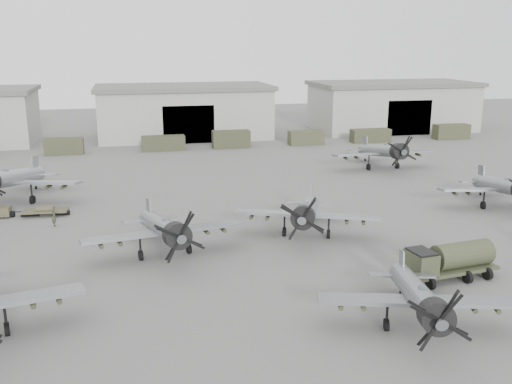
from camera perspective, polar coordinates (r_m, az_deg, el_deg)
ground at (r=39.28m, az=2.19°, el=-8.69°), size 220.00×220.00×0.00m
hangar_center at (r=97.86m, az=-7.20°, el=8.03°), size 29.00×14.80×8.70m
hangar_right at (r=108.32m, az=13.45°, el=8.39°), size 29.00×14.80×8.70m
support_truck_2 at (r=86.51m, az=-18.64°, el=4.35°), size 5.38×2.20×2.32m
support_truck_3 at (r=86.18m, az=-9.25°, el=4.85°), size 6.37×2.20×2.17m
support_truck_4 at (r=87.34m, az=-2.51°, el=5.30°), size 5.69×2.20×2.61m
support_truck_5 at (r=90.22m, az=5.00°, el=5.42°), size 5.41×2.20×2.18m
support_truck_6 at (r=94.07m, az=11.37°, el=5.55°), size 6.35×2.20×2.11m
support_truck_7 at (r=100.76m, az=18.95°, el=5.73°), size 5.89×2.20×2.43m
aircraft_near_1 at (r=33.01m, az=16.06°, el=-10.14°), size 11.27×10.15×4.49m
aircraft_mid_1 at (r=42.86m, az=-9.12°, el=-3.66°), size 12.31×11.08×4.88m
aircraft_mid_2 at (r=46.75m, az=5.08°, el=-1.99°), size 11.92×10.78×4.84m
aircraft_mid_3 at (r=59.53m, az=23.60°, el=0.49°), size 12.30×11.07×4.88m
aircraft_far_0 at (r=61.35m, az=-23.49°, el=1.19°), size 13.95×12.55×5.56m
aircraft_far_1 at (r=73.61m, az=12.71°, el=4.02°), size 12.99×11.69×5.22m
fuel_tanker at (r=40.98m, az=18.87°, el=-6.34°), size 6.67×3.55×2.49m
tug_trailer at (r=56.99m, az=-22.79°, el=-1.79°), size 7.08×1.88×1.41m
ground_crew at (r=52.82m, az=-19.55°, el=-2.41°), size 0.48×0.65×1.63m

